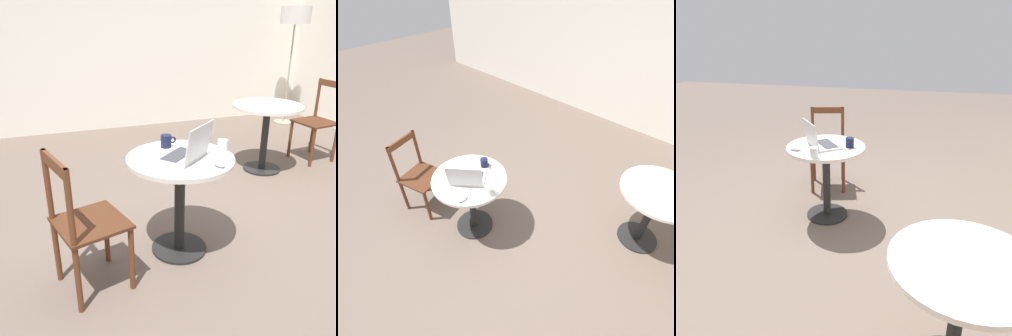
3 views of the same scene
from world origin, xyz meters
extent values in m
plane|color=#66564C|center=(0.00, 0.00, 0.00)|extent=(16.00, 16.00, 0.00)
cylinder|color=black|center=(-0.13, -0.06, 0.01)|extent=(0.41, 0.41, 0.02)
cylinder|color=black|center=(-0.13, -0.06, 0.36)|extent=(0.07, 0.07, 0.68)
cylinder|color=silver|center=(-0.13, -0.06, 0.72)|extent=(0.73, 0.73, 0.03)
cylinder|color=black|center=(1.28, 1.06, 0.36)|extent=(0.07, 0.07, 0.68)
cylinder|color=silver|center=(1.28, 1.06, 0.72)|extent=(0.73, 0.73, 0.03)
cylinder|color=#562D19|center=(-0.65, -0.02, 0.22)|extent=(0.04, 0.04, 0.45)
cylinder|color=#562D19|center=(-0.56, -0.36, 0.22)|extent=(0.04, 0.04, 0.45)
cylinder|color=#562D19|center=(-0.99, -0.12, 0.22)|extent=(0.04, 0.04, 0.45)
cylinder|color=#562D19|center=(-0.90, -0.46, 0.22)|extent=(0.04, 0.04, 0.45)
cube|color=#492715|center=(-0.77, -0.24, 0.46)|extent=(0.50, 0.50, 0.02)
cylinder|color=#562D19|center=(-0.99, -0.12, 0.69)|extent=(0.04, 0.04, 0.45)
cylinder|color=#562D19|center=(-0.90, -0.46, 0.69)|extent=(0.04, 0.04, 0.45)
cube|color=#562D19|center=(-0.94, -0.29, 0.88)|extent=(0.13, 0.37, 0.07)
cube|color=#B7B7BC|center=(-0.13, -0.07, 0.74)|extent=(0.40, 0.39, 0.02)
cube|color=#38383D|center=(-0.14, -0.05, 0.75)|extent=(0.29, 0.27, 0.00)
cube|color=#B7B7BC|center=(-0.04, -0.17, 0.87)|extent=(0.28, 0.24, 0.23)
cube|color=#9EB2C6|center=(-0.05, -0.17, 0.87)|extent=(0.25, 0.22, 0.21)
ellipsoid|color=#B7B7BC|center=(0.05, -0.28, 0.75)|extent=(0.06, 0.10, 0.03)
cylinder|color=#141938|center=(-0.15, 0.17, 0.78)|extent=(0.08, 0.08, 0.09)
torus|color=#141938|center=(-0.10, 0.17, 0.78)|extent=(0.05, 0.01, 0.05)
cylinder|color=silver|center=(0.18, -0.06, 0.78)|extent=(0.07, 0.07, 0.09)
camera|label=1|loc=(-0.97, -2.24, 1.64)|focal=40.00mm
camera|label=2|loc=(1.43, -1.15, 2.46)|focal=28.00mm
camera|label=3|loc=(2.62, 0.82, 1.71)|focal=35.00mm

